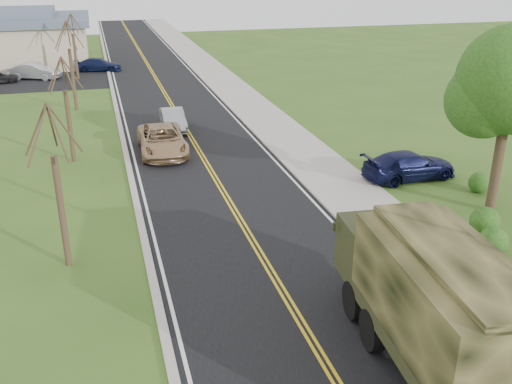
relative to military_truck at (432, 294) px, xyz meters
name	(u,v)px	position (x,y,z in m)	size (l,w,h in m)	color
road	(161,88)	(-2.63, 38.42, -2.23)	(8.00, 120.00, 0.01)	black
curb_right	(208,85)	(1.52, 38.42, -2.18)	(0.30, 120.00, 0.12)	#9E998E
sidewalk_right	(228,84)	(3.27, 38.42, -2.19)	(3.20, 120.00, 0.10)	#9E998E
curb_left	(112,90)	(-6.78, 38.42, -2.19)	(0.30, 120.00, 0.10)	#9E998E
leafy_tree	(510,88)	(8.38, 8.42, 3.26)	(4.83, 4.50, 8.10)	#38281C
bare_tree_a	(60,199)	(-9.63, 8.42, 0.39)	(1.93, 2.26, 6.08)	#38281C
bare_tree_b	(69,118)	(-9.63, 20.42, 0.24)	(1.83, 2.14, 5.73)	#38281C
bare_tree_c	(72,72)	(-9.63, 32.42, 0.54)	(2.04, 2.39, 6.42)	#38281C
bare_tree_d	(75,51)	(-9.63, 44.42, 0.31)	(1.88, 2.20, 5.91)	#38281C
military_truck	(432,294)	(0.00, 0.00, 0.00)	(3.41, 8.04, 3.91)	black
suv_champagne	(162,140)	(-4.70, 20.49, -1.46)	(2.58, 5.59, 1.55)	tan
sedan_silver	(173,120)	(-3.43, 25.16, -1.57)	(1.41, 4.06, 1.34)	#A4A5A9
pickup_navy	(409,166)	(6.87, 12.95, -1.53)	(1.99, 4.88, 1.42)	#0E1135
lot_car_silver	(35,71)	(-13.42, 45.39, -1.49)	(1.59, 4.55, 1.50)	silver
lot_car_navy	(99,65)	(-7.63, 48.03, -1.60)	(1.77, 4.36, 1.27)	#10173B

